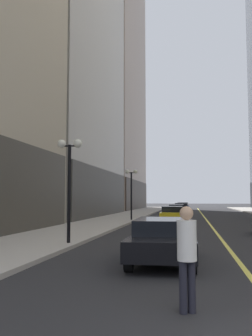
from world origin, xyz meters
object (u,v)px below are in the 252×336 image
Objects in this scene: pedestrian_in_white_shirt at (187,250)px; street_lamp_left_near at (69,167)px; car_yellow at (172,214)px; car_black at (163,238)px; car_silver at (181,208)px; car_white at (176,210)px; street_lamp_left_far at (131,183)px; car_navy at (183,206)px.

street_lamp_left_near reaches higher than pedestrian_in_white_shirt.
car_yellow is at bearing 93.26° from pedestrian_in_white_shirt.
car_black is 5.11m from pedestrian_in_white_shirt.
car_black and car_silver have the same top height.
car_white is 2.57× the size of pedestrian_in_white_shirt.
car_silver is 35.77m from street_lamp_left_near.
car_yellow is (-0.58, 18.56, -0.00)m from car_black.
car_yellow is 1.03× the size of street_lamp_left_near.
car_silver is (-0.37, 38.54, -0.01)m from car_black.
car_yellow and car_silver have the same top height.
street_lamp_left_far reaches higher than car_yellow.
car_yellow is 1.03× the size of street_lamp_left_far.
car_navy is 2.43× the size of pedestrian_in_white_shirt.
car_silver is at bearing 90.55° from car_black.
car_white is at bearing 92.33° from pedestrian_in_white_shirt.
street_lamp_left_far is at bearing -101.16° from car_silver.
car_navy is at bearing 91.12° from pedestrian_in_white_shirt.
car_white is 1.06× the size of street_lamp_left_far.
car_yellow is at bearing 91.78° from car_black.
car_silver and car_navy have the same top height.
pedestrian_in_white_shirt is (1.35, -33.14, 0.36)m from car_white.
car_white is at bearing -91.04° from car_navy.
car_black is 1.06× the size of street_lamp_left_near.
car_yellow is 19.97m from car_silver.
pedestrian_in_white_shirt is (1.13, -43.58, 0.36)m from car_silver.
car_silver is at bearing 88.82° from car_white.
car_silver is at bearing 89.40° from car_yellow.
street_lamp_left_near reaches higher than car_black.
street_lamp_left_far reaches higher than car_silver.
car_silver is 0.91× the size of street_lamp_left_far.
street_lamp_left_near is at bearing -90.00° from street_lamp_left_far.
street_lamp_left_near is (-3.73, -35.48, 2.54)m from car_silver.
car_yellow is 0.97× the size of car_white.
car_black is at bearing -89.70° from car_navy.
car_silver is (0.21, 19.97, -0.00)m from car_yellow.
car_yellow is 16.11m from street_lamp_left_near.
street_lamp_left_near and street_lamp_left_far have the same top height.
car_black and car_navy have the same top height.
street_lamp_left_near reaches higher than car_white.
street_lamp_left_far is at bearing 101.78° from car_black.
car_black is at bearing -88.81° from car_white.
car_white is (-0.01, 9.53, -0.00)m from car_yellow.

